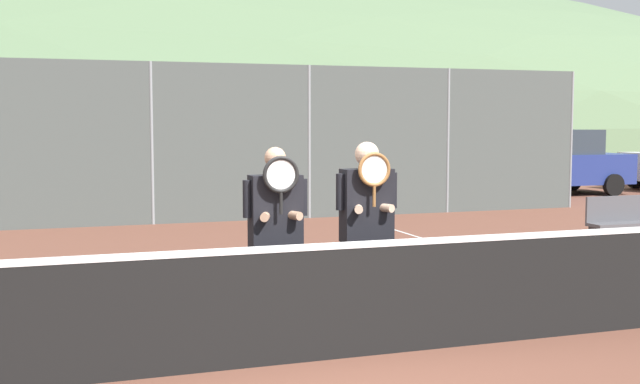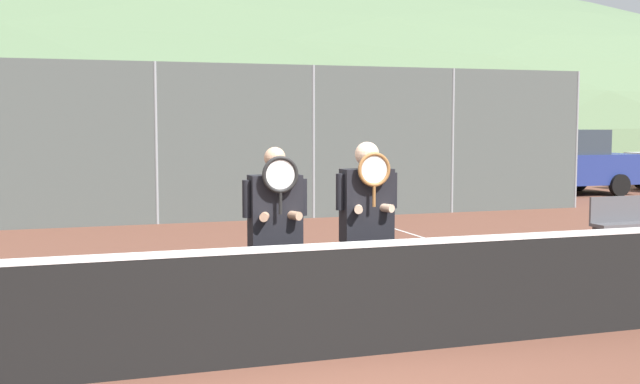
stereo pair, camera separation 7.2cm
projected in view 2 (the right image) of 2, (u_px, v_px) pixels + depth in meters
ground_plane at (300, 362)px, 6.68m from camera, size 120.00×120.00×0.00m
hill_distant at (80, 149)px, 59.49m from camera, size 133.85×74.36×26.03m
clubhouse_building at (78, 129)px, 23.95m from camera, size 15.87×5.50×3.53m
fence_back at (156, 143)px, 15.61m from camera, size 19.42×0.06×3.17m
tennis_net at (300, 302)px, 6.64m from camera, size 11.13×0.09×1.09m
court_line_right_sideline at (528, 270)px, 10.82m from camera, size 0.05×16.00×0.01m
player_leftmost at (275, 229)px, 7.15m from camera, size 0.60×0.34×1.78m
player_center_left at (367, 218)px, 7.54m from camera, size 0.61×0.34×1.82m
car_left_of_center at (164, 170)px, 18.41m from camera, size 4.24×1.92×1.76m
car_center at (375, 165)px, 20.11m from camera, size 4.62×2.07×1.85m
car_right_of_center at (554, 162)px, 22.00m from camera, size 4.49×1.98×1.80m
bench_courtside at (637, 221)px, 12.48m from camera, size 1.60×0.36×0.85m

